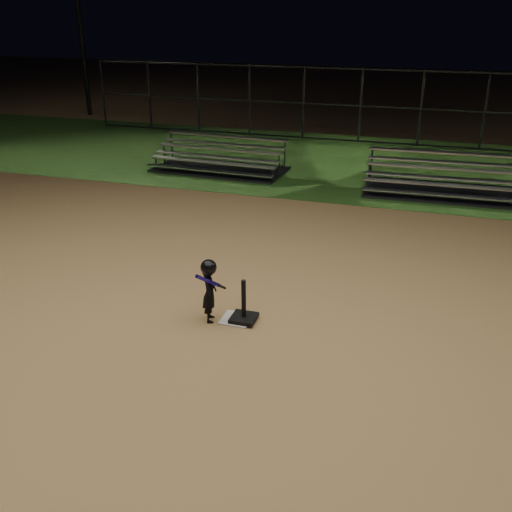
# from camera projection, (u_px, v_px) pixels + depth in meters

# --- Properties ---
(ground) EXTENTS (80.00, 80.00, 0.00)m
(ground) POSITION_uv_depth(u_px,v_px,m) (237.00, 320.00, 8.82)
(ground) COLOR #A9824C
(ground) RESTS_ON ground
(grass_strip) EXTENTS (60.00, 8.00, 0.01)m
(grass_strip) POSITION_uv_depth(u_px,v_px,m) (344.00, 163.00, 17.57)
(grass_strip) COLOR #274F19
(grass_strip) RESTS_ON ground
(home_plate) EXTENTS (0.45, 0.45, 0.02)m
(home_plate) POSITION_uv_depth(u_px,v_px,m) (237.00, 319.00, 8.82)
(home_plate) COLOR beige
(home_plate) RESTS_ON ground
(batting_tee) EXTENTS (0.38, 0.38, 0.66)m
(batting_tee) POSITION_uv_depth(u_px,v_px,m) (244.00, 313.00, 8.74)
(batting_tee) COLOR black
(batting_tee) RESTS_ON home_plate
(child_batter) EXTENTS (0.41, 0.60, 1.01)m
(child_batter) POSITION_uv_depth(u_px,v_px,m) (209.00, 289.00, 8.60)
(child_batter) COLOR black
(child_batter) RESTS_ON ground
(bleacher_left) EXTENTS (3.84, 2.01, 0.92)m
(bleacher_left) POSITION_uv_depth(u_px,v_px,m) (219.00, 164.00, 16.64)
(bleacher_left) COLOR #B7B8BC
(bleacher_left) RESTS_ON ground
(bleacher_right) EXTENTS (3.96, 2.02, 0.96)m
(bleacher_right) POSITION_uv_depth(u_px,v_px,m) (443.00, 187.00, 14.59)
(bleacher_right) COLOR silver
(bleacher_right) RESTS_ON ground
(backstop_fence) EXTENTS (20.08, 0.08, 2.50)m
(backstop_fence) POSITION_uv_depth(u_px,v_px,m) (361.00, 106.00, 19.69)
(backstop_fence) COLOR #38383D
(backstop_fence) RESTS_ON ground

